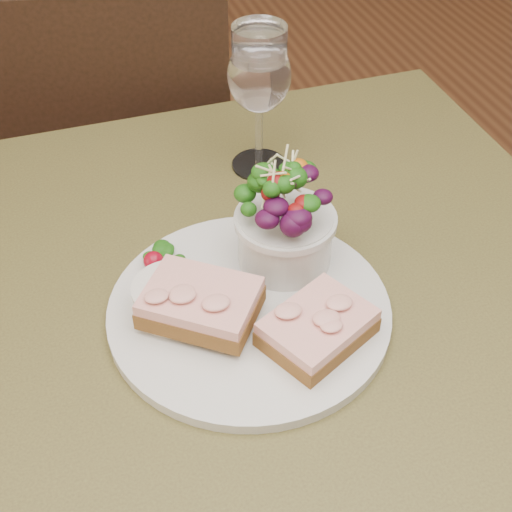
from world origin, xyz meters
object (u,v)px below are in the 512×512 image
object	(u,v)px
ramekin	(172,298)
wine_glass	(259,80)
sandwich_back	(201,303)
salad_bowl	(286,217)
chair_far	(127,245)
cafe_table	(259,364)
sandwich_front	(318,328)
dinner_plate	(249,310)

from	to	relation	value
ramekin	wine_glass	size ratio (longest dim) A/B	0.41
sandwich_back	salad_bowl	world-z (taller)	salad_bowl
sandwich_back	wine_glass	distance (m)	0.30
chair_far	wine_glass	size ratio (longest dim) A/B	5.14
cafe_table	sandwich_back	size ratio (longest dim) A/B	5.96
cafe_table	chair_far	size ratio (longest dim) A/B	0.89
cafe_table	sandwich_front	world-z (taller)	sandwich_front
ramekin	salad_bowl	size ratio (longest dim) A/B	0.57
cafe_table	ramekin	xyz separation A→B (m)	(-0.09, 0.00, 0.13)
wine_glass	ramekin	bearing A→B (deg)	-126.18
cafe_table	sandwich_front	bearing A→B (deg)	-65.15
sandwich_front	salad_bowl	bearing A→B (deg)	59.56
chair_far	wine_glass	xyz separation A→B (m)	(0.15, -0.43, 0.58)
sandwich_back	salad_bowl	size ratio (longest dim) A/B	1.06
cafe_table	wine_glass	world-z (taller)	wine_glass
dinner_plate	chair_far	bearing A→B (deg)	94.73
sandwich_back	sandwich_front	bearing A→B (deg)	6.31
chair_far	dinner_plate	bearing A→B (deg)	105.79
dinner_plate	wine_glass	xyz separation A→B (m)	(0.09, 0.24, 0.12)
sandwich_front	ramekin	bearing A→B (deg)	121.40
wine_glass	salad_bowl	bearing A→B (deg)	-100.39
ramekin	chair_far	bearing A→B (deg)	88.36
chair_far	sandwich_back	xyz separation A→B (m)	(0.01, -0.68, 0.49)
dinner_plate	salad_bowl	distance (m)	0.10
cafe_table	dinner_plate	world-z (taller)	dinner_plate
cafe_table	dinner_plate	xyz separation A→B (m)	(-0.01, -0.01, 0.11)
chair_far	wine_glass	distance (m)	0.74
sandwich_front	sandwich_back	distance (m)	0.12
chair_far	sandwich_back	world-z (taller)	chair_far
sandwich_front	sandwich_back	xyz separation A→B (m)	(-0.10, 0.06, 0.01)
sandwich_back	wine_glass	bearing A→B (deg)	97.00
sandwich_back	ramekin	bearing A→B (deg)	178.92
chair_far	salad_bowl	size ratio (longest dim) A/B	7.09
ramekin	salad_bowl	distance (m)	0.14
salad_bowl	dinner_plate	bearing A→B (deg)	-136.69
sandwich_front	ramekin	distance (m)	0.15
cafe_table	wine_glass	size ratio (longest dim) A/B	4.57
chair_far	dinner_plate	world-z (taller)	chair_far
salad_bowl	sandwich_back	bearing A→B (deg)	-152.32
chair_far	ramekin	size ratio (longest dim) A/B	12.51
cafe_table	dinner_plate	size ratio (longest dim) A/B	2.79
sandwich_front	salad_bowl	size ratio (longest dim) A/B	0.98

